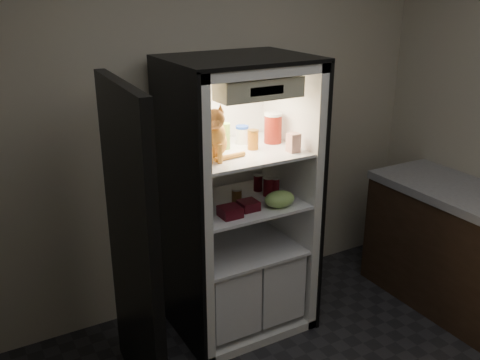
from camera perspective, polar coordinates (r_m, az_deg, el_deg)
The scene contains 16 objects.
room_shell at distance 2.30m, azimuth 16.64°, elevation 2.53°, with size 3.60×3.60×3.60m.
refrigerator at distance 3.63m, azimuth -0.42°, elevation -4.10°, with size 0.90×0.72×1.88m.
fridge_door at distance 2.95m, azimuth -11.33°, elevation -7.90°, with size 0.11×0.87×1.85m.
tabby_cat at distance 3.21m, azimuth -2.91°, elevation 4.59°, with size 0.30×0.35×0.36m.
parmesan_shaker at distance 3.41m, azimuth -1.59°, elevation 4.70°, with size 0.06×0.06×0.17m.
mayo_tub at distance 3.54m, azimuth 0.22°, elevation 4.87°, with size 0.09×0.09×0.12m.
salsa_jar at distance 3.41m, azimuth 1.40°, elevation 4.34°, with size 0.07×0.07×0.13m.
pepper_jar at distance 3.55m, azimuth 3.53°, elevation 5.56°, with size 0.12×0.12×0.20m.
cream_carton at distance 3.37m, azimuth 5.72°, elevation 3.99°, with size 0.07×0.07×0.12m, color white.
soda_can_a at distance 3.68m, azimuth 1.94°, elevation -0.30°, with size 0.06×0.06×0.11m.
soda_can_b at distance 3.59m, azimuth 3.03°, elevation -0.71°, with size 0.07×0.07×0.13m.
soda_can_c at distance 3.60m, azimuth 3.69°, elevation -0.70°, with size 0.07×0.07×0.12m.
condiment_jar at distance 3.50m, azimuth -0.36°, elevation -1.61°, with size 0.07×0.07×0.09m.
grape_bag at distance 3.43m, azimuth 4.24°, elevation -2.04°, with size 0.21×0.15×0.10m, color #83B052.
berry_box_left at distance 3.28m, azimuth -1.06°, elevation -3.40°, with size 0.13×0.13×0.06m, color #530D15.
berry_box_right at distance 3.38m, azimuth 0.89°, elevation -2.72°, with size 0.12×0.12×0.06m, color #530D15.
Camera 1 is at (-1.61, -1.50, 2.29)m, focal length 40.00 mm.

